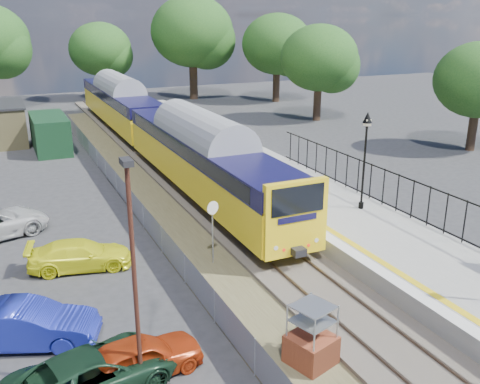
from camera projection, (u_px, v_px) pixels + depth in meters
ground at (339, 309)px, 18.38m from camera, size 120.00×120.00×0.00m
track_bed at (219, 217)px, 26.53m from camera, size 5.90×80.00×0.29m
platform at (318, 207)px, 26.81m from camera, size 5.00×70.00×0.90m
platform_edge at (282, 204)px, 25.85m from camera, size 0.90×70.00×0.01m
victorian_lamp_north at (366, 138)px, 24.30m from camera, size 0.44×0.44×4.60m
palisade_fence at (442, 211)px, 22.31m from camera, size 0.12×26.00×2.00m
wire_fence at (133, 203)px, 26.91m from camera, size 0.06×52.00×1.20m
tree_line at (112, 47)px, 53.13m from camera, size 56.80×43.80×11.88m
train at (151, 123)px, 37.92m from camera, size 2.82×40.83×3.51m
brick_plinth at (312, 336)px, 15.21m from camera, size 1.50×1.50×1.93m
speed_sign at (213, 222)px, 21.12m from camera, size 0.53×0.19×2.72m
carpark_lamp at (134, 266)px, 13.24m from camera, size 0.25×0.50×6.45m
car_green at (93, 373)px, 14.09m from camera, size 4.98×3.17×1.28m
car_red at (140, 358)px, 14.78m from camera, size 3.76×1.98×1.22m
car_blue at (27, 325)px, 16.18m from camera, size 4.46×2.91×1.39m
car_yellow at (80, 255)px, 21.17m from camera, size 4.26×2.38×1.17m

